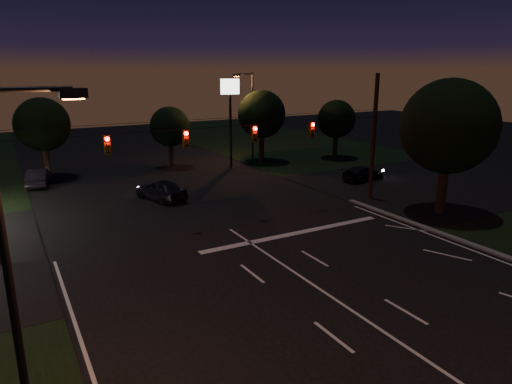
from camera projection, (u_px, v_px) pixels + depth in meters
ground at (413, 351)px, 15.43m from camera, size 140.00×140.00×0.00m
cross_street_right at (433, 183)px, 38.37m from camera, size 20.00×16.00×0.02m
stop_bar at (295, 233)px, 26.53m from camera, size 12.00×0.50×0.01m
utility_pole_right at (369, 198)px, 33.74m from camera, size 0.30×0.30×9.00m
utility_pole_left at (2, 264)px, 22.37m from camera, size 0.28×0.28×8.00m
signal_span at (221, 135)px, 26.60m from camera, size 24.00×0.40×1.56m
pole_sign_right at (230, 102)px, 42.85m from camera, size 1.80×0.30×8.40m
street_light_left at (17, 249)px, 10.43m from camera, size 2.20×0.35×9.00m
street_light_right_far at (250, 110)px, 46.33m from camera, size 2.20×0.35×9.00m
tree_right_near at (447, 127)px, 28.92m from camera, size 6.00×6.00×8.76m
tree_far_b at (42, 125)px, 39.18m from camera, size 4.60×4.60×6.98m
tree_far_c at (170, 127)px, 43.71m from camera, size 3.80×3.80×5.86m
tree_far_d at (261, 115)px, 46.07m from camera, size 4.80×4.80×7.30m
tree_far_e at (336, 119)px, 48.34m from camera, size 4.00×4.00×6.18m
car_oncoming_a at (161, 190)px, 33.20m from camera, size 3.14×4.80×1.52m
car_oncoming_b at (38, 177)px, 37.25m from camera, size 2.26×4.55×1.43m
car_cross at (363, 173)px, 39.11m from camera, size 4.50×2.43×1.24m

